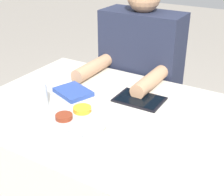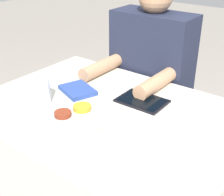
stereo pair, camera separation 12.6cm
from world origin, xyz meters
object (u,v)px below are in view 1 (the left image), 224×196
thali_tray (80,121)px  drinking_glass (38,95)px  tablet_device (139,99)px  person_diner (139,93)px  red_notebook (73,92)px

thali_tray → drinking_glass: (-0.23, 0.02, 0.05)m
tablet_device → thali_tray: bearing=-111.3°
tablet_device → person_diner: size_ratio=0.18×
drinking_glass → thali_tray: bearing=-4.3°
thali_tray → drinking_glass: 0.23m
tablet_device → drinking_glass: bearing=-141.4°
person_diner → tablet_device: bearing=-64.2°
tablet_device → person_diner: 0.44m
drinking_glass → red_notebook: bearing=73.9°
thali_tray → tablet_device: size_ratio=1.38×
thali_tray → person_diner: 0.68m
drinking_glass → person_diner: bearing=75.9°
thali_tray → person_diner: (-0.07, 0.65, -0.18)m
person_diner → thali_tray: bearing=-84.2°
red_notebook → drinking_glass: drinking_glass is taller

